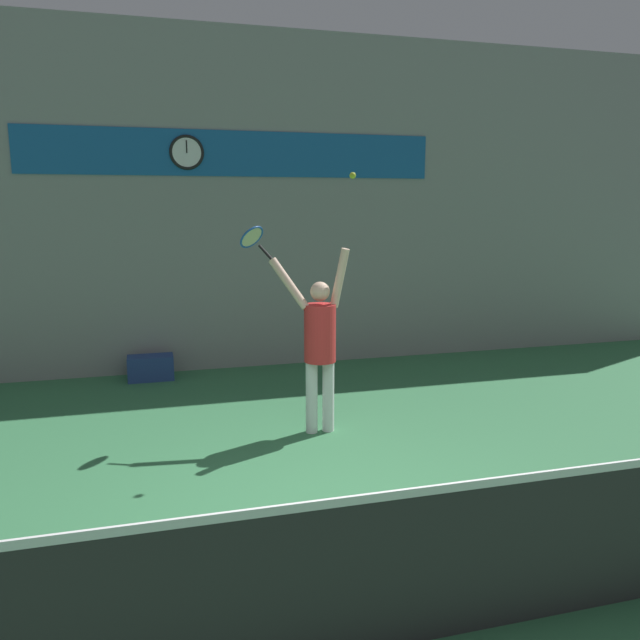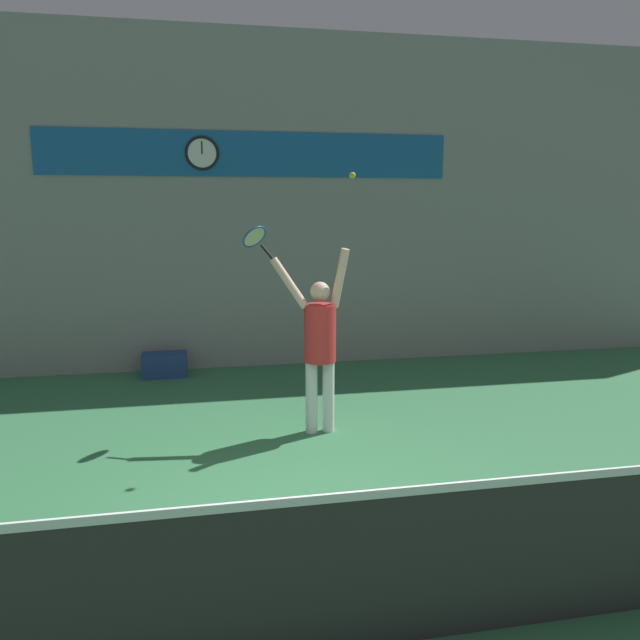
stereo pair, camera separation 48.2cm
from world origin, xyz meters
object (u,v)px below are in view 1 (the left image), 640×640
at_px(tennis_ball, 353,175).
at_px(equipment_bag, 151,368).
at_px(scoreboard_clock, 187,152).
at_px(tennis_player, 320,340).
at_px(tennis_racket, 253,239).

height_order(tennis_ball, equipment_bag, tennis_ball).
height_order(scoreboard_clock, tennis_player, scoreboard_clock).
bearing_deg(equipment_bag, tennis_ball, -53.11).
bearing_deg(equipment_bag, tennis_player, -56.11).
bearing_deg(scoreboard_clock, tennis_racket, -78.45).
height_order(tennis_player, tennis_racket, tennis_racket).
height_order(tennis_player, tennis_ball, tennis_ball).
relative_size(tennis_player, tennis_racket, 4.74).
height_order(tennis_player, equipment_bag, tennis_player).
xyz_separation_m(tennis_racket, tennis_ball, (0.94, -0.61, 0.66)).
height_order(scoreboard_clock, tennis_racket, scoreboard_clock).
relative_size(scoreboard_clock, tennis_racket, 1.14).
bearing_deg(tennis_player, equipment_bag, 123.89).
distance_m(tennis_racket, equipment_bag, 3.15).
distance_m(tennis_player, equipment_bag, 3.32).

